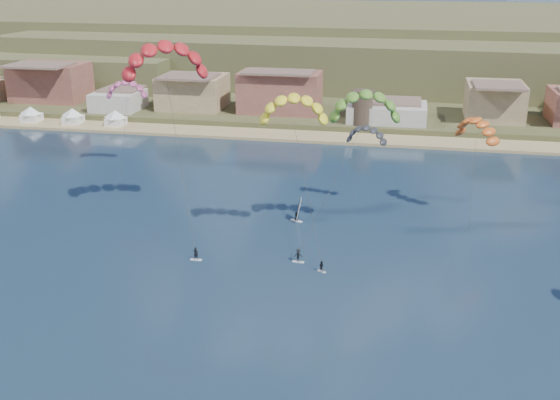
% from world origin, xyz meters
% --- Properties ---
extents(beach, '(2200.00, 12.00, 0.90)m').
position_xyz_m(beach, '(0.00, 106.00, 0.25)').
color(beach, tan).
rests_on(beach, ground).
extents(land, '(2200.00, 900.00, 4.00)m').
position_xyz_m(land, '(0.00, 560.00, 0.00)').
color(land, brown).
rests_on(land, ground).
extents(foothills, '(940.00, 210.00, 18.00)m').
position_xyz_m(foothills, '(22.39, 232.47, 9.08)').
color(foothills, brown).
rests_on(foothills, ground).
extents(town, '(400.00, 24.00, 12.00)m').
position_xyz_m(town, '(-40.00, 122.00, 8.00)').
color(town, beige).
rests_on(town, ground).
extents(watchtower, '(5.82, 5.82, 8.60)m').
position_xyz_m(watchtower, '(5.00, 114.00, 6.37)').
color(watchtower, '#47382D').
rests_on(watchtower, ground).
extents(beach_tents, '(43.40, 6.40, 5.00)m').
position_xyz_m(beach_tents, '(-76.25, 106.00, 3.71)').
color(beach_tents, white).
rests_on(beach_tents, ground).
extents(kitesurfer_red, '(16.49, 19.80, 32.34)m').
position_xyz_m(kitesurfer_red, '(-20.57, 45.47, 27.57)').
color(kitesurfer_red, silver).
rests_on(kitesurfer_red, ground).
extents(kitesurfer_yellow, '(11.85, 12.66, 24.69)m').
position_xyz_m(kitesurfer_yellow, '(0.36, 40.60, 21.53)').
color(kitesurfer_yellow, silver).
rests_on(kitesurfer_yellow, ground).
extents(kitesurfer_green, '(14.58, 14.47, 25.36)m').
position_xyz_m(kitesurfer_green, '(10.15, 44.77, 21.41)').
color(kitesurfer_green, silver).
rests_on(kitesurfer_green, ground).
extents(distant_kite_pink, '(8.99, 6.67, 20.12)m').
position_xyz_m(distant_kite_pink, '(-39.30, 72.27, 17.39)').
color(distant_kite_pink, '#262626').
rests_on(distant_kite_pink, ground).
extents(distant_kite_dark, '(7.81, 6.11, 16.21)m').
position_xyz_m(distant_kite_dark, '(9.71, 59.61, 13.45)').
color(distant_kite_dark, '#262626').
rests_on(distant_kite_dark, ground).
extents(distant_kite_orange, '(8.37, 9.01, 18.56)m').
position_xyz_m(distant_kite_orange, '(27.74, 58.61, 15.58)').
color(distant_kite_orange, '#262626').
rests_on(distant_kite_orange, ground).
extents(windsurfer, '(2.39, 2.48, 3.88)m').
position_xyz_m(windsurfer, '(-0.54, 49.72, 1.23)').
color(windsurfer, silver).
rests_on(windsurfer, ground).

